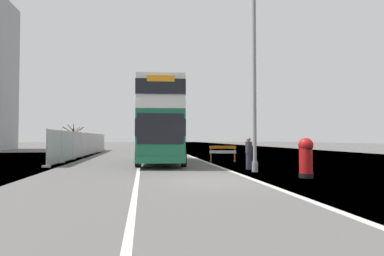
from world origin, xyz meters
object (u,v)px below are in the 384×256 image
lamppost_foreground (254,86)px  red_pillar_postbox (306,156)px  double_decker_bus (162,123)px  roadworks_barrier (223,152)px  car_receding_mid (153,142)px  car_oncoming_near (162,144)px  pedestrian_at_kerb (249,153)px

lamppost_foreground → red_pillar_postbox: lamppost_foreground is taller
double_decker_bus → roadworks_barrier: 4.60m
car_receding_mid → double_decker_bus: bearing=-90.3°
red_pillar_postbox → car_oncoming_near: bearing=100.3°
double_decker_bus → red_pillar_postbox: size_ratio=6.33×
double_decker_bus → lamppost_foreground: lamppost_foreground is taller
car_receding_mid → red_pillar_postbox: bearing=-81.0°
lamppost_foreground → roadworks_barrier: (0.04, 6.70, -3.45)m
car_oncoming_near → pedestrian_at_kerb: size_ratio=2.47×
roadworks_barrier → red_pillar_postbox: bearing=-82.4°
roadworks_barrier → car_receding_mid: bearing=99.6°
roadworks_barrier → pedestrian_at_kerb: bearing=-89.3°
roadworks_barrier → car_oncoming_near: (-3.29, 15.63, 0.24)m
car_oncoming_near → red_pillar_postbox: bearing=-79.7°
lamppost_foreground → pedestrian_at_kerb: (0.10, 1.26, -3.32)m
double_decker_bus → roadworks_barrier: double_decker_bus is taller
double_decker_bus → lamppost_foreground: 7.79m
red_pillar_postbox → car_receding_mid: 33.63m
double_decker_bus → roadworks_barrier: size_ratio=5.72×
double_decker_bus → lamppost_foreground: bearing=-57.3°
pedestrian_at_kerb → car_oncoming_near: bearing=99.0°
double_decker_bus → car_receding_mid: size_ratio=2.66×
double_decker_bus → pedestrian_at_kerb: size_ratio=6.20×
car_receding_mid → pedestrian_at_kerb: 29.65m
roadworks_barrier → car_receding_mid: size_ratio=0.46×
roadworks_barrier → car_receding_mid: car_receding_mid is taller
red_pillar_postbox → roadworks_barrier: red_pillar_postbox is taller
lamppost_foreground → roadworks_barrier: bearing=89.6°
car_receding_mid → pedestrian_at_kerb: bearing=-82.1°
double_decker_bus → red_pillar_postbox: double_decker_bus is taller
red_pillar_postbox → lamppost_foreground: bearing=116.5°
pedestrian_at_kerb → roadworks_barrier: bearing=90.7°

